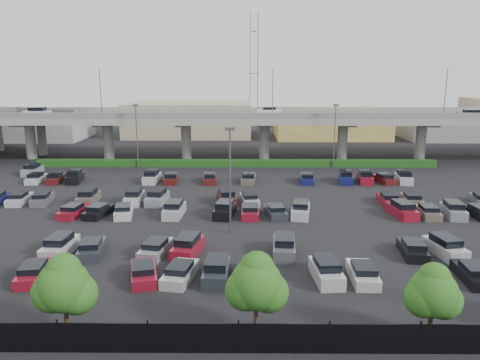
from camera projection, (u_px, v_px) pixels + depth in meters
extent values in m
plane|color=black|center=(232.00, 209.00, 53.32)|extent=(280.00, 280.00, 0.00)
cube|color=gray|center=(236.00, 119.00, 82.87)|extent=(150.00, 13.00, 1.10)
cube|color=slate|center=(236.00, 116.00, 76.54)|extent=(150.00, 0.50, 1.00)
cube|color=slate|center=(237.00, 110.00, 88.72)|extent=(150.00, 0.50, 1.00)
cylinder|color=gray|center=(31.00, 140.00, 84.00)|extent=(1.80, 1.80, 6.70)
cube|color=slate|center=(29.00, 123.00, 83.29)|extent=(2.60, 9.75, 0.50)
cylinder|color=gray|center=(108.00, 140.00, 83.90)|extent=(1.80, 1.80, 6.70)
cube|color=slate|center=(107.00, 123.00, 83.19)|extent=(2.60, 9.75, 0.50)
cylinder|color=gray|center=(186.00, 140.00, 83.80)|extent=(1.80, 1.80, 6.70)
cube|color=slate|center=(186.00, 123.00, 83.10)|extent=(2.60, 9.75, 0.50)
cylinder|color=gray|center=(264.00, 140.00, 83.71)|extent=(1.80, 1.80, 6.70)
cube|color=slate|center=(264.00, 123.00, 83.00)|extent=(2.60, 9.75, 0.50)
cylinder|color=gray|center=(342.00, 140.00, 83.61)|extent=(1.80, 1.80, 6.70)
cube|color=slate|center=(343.00, 123.00, 82.90)|extent=(2.60, 9.75, 0.50)
cylinder|color=gray|center=(421.00, 141.00, 83.52)|extent=(1.80, 1.80, 6.70)
cube|color=slate|center=(422.00, 123.00, 82.81)|extent=(2.60, 9.75, 0.50)
cube|color=silver|center=(38.00, 114.00, 79.93)|extent=(4.40, 1.82, 1.05)
cube|color=black|center=(37.00, 109.00, 79.75)|extent=(2.60, 1.60, 0.65)
cube|color=#BDBDC0|center=(269.00, 112.00, 85.53)|extent=(4.40, 1.82, 0.82)
cube|color=black|center=(269.00, 108.00, 85.39)|extent=(2.30, 1.60, 0.50)
cube|color=#511615|center=(471.00, 115.00, 79.45)|extent=(4.40, 1.82, 0.82)
cube|color=black|center=(471.00, 111.00, 79.31)|extent=(2.30, 1.60, 0.50)
cylinder|color=#4D4E53|center=(101.00, 94.00, 76.05)|extent=(0.14, 0.14, 8.00)
cylinder|color=#4D4E53|center=(273.00, 94.00, 75.86)|extent=(0.14, 0.14, 8.00)
cylinder|color=#4D4E53|center=(445.00, 94.00, 75.67)|extent=(0.14, 0.14, 8.00)
cylinder|color=gray|center=(42.00, 137.00, 87.71)|extent=(1.60, 1.60, 6.70)
cube|color=#103710|center=(236.00, 163.00, 77.55)|extent=(66.00, 1.60, 1.10)
cube|color=black|center=(220.00, 338.00, 25.83)|extent=(70.00, 0.06, 1.80)
cylinder|color=black|center=(58.00, 336.00, 25.87)|extent=(0.10, 0.10, 2.00)
cylinder|color=black|center=(148.00, 337.00, 25.84)|extent=(0.10, 0.10, 2.00)
cylinder|color=black|center=(239.00, 337.00, 25.80)|extent=(0.10, 0.10, 2.00)
cylinder|color=black|center=(329.00, 337.00, 25.77)|extent=(0.10, 0.10, 2.00)
cylinder|color=black|center=(420.00, 338.00, 25.73)|extent=(0.10, 0.10, 2.00)
cylinder|color=#332316|center=(67.00, 324.00, 27.17)|extent=(0.26, 0.26, 1.96)
sphere|color=#215416|center=(63.00, 286.00, 26.63)|extent=(3.04, 3.04, 3.04)
sphere|color=#215416|center=(77.00, 294.00, 26.84)|extent=(2.39, 2.39, 2.39)
sphere|color=#215416|center=(53.00, 292.00, 26.63)|extent=(2.39, 2.39, 2.39)
sphere|color=#215416|center=(64.00, 271.00, 26.55)|extent=(2.06, 2.06, 2.06)
cylinder|color=#332316|center=(256.00, 322.00, 27.37)|extent=(0.26, 0.26, 1.97)
sphere|color=#215416|center=(256.00, 284.00, 26.83)|extent=(3.07, 3.07, 3.07)
sphere|color=#215416|center=(268.00, 292.00, 27.04)|extent=(2.41, 2.41, 2.41)
sphere|color=#215416|center=(246.00, 290.00, 26.83)|extent=(2.41, 2.41, 2.41)
sphere|color=#215416|center=(257.00, 269.00, 26.75)|extent=(2.08, 2.08, 2.08)
cylinder|color=#332316|center=(430.00, 328.00, 26.90)|extent=(0.26, 0.26, 1.80)
sphere|color=#215416|center=(433.00, 293.00, 26.41)|extent=(2.79, 2.79, 2.79)
sphere|color=#215416|center=(443.00, 300.00, 26.62)|extent=(2.19, 2.19, 2.19)
sphere|color=#215416|center=(423.00, 298.00, 26.40)|extent=(2.19, 2.19, 2.19)
sphere|color=#215416|center=(434.00, 279.00, 26.35)|extent=(1.89, 1.89, 1.89)
cube|color=maroon|center=(35.00, 274.00, 35.30)|extent=(2.34, 4.59, 0.82)
cube|color=black|center=(33.00, 267.00, 34.96)|extent=(1.87, 2.48, 0.50)
cube|color=maroon|center=(144.00, 274.00, 35.24)|extent=(2.80, 4.70, 0.82)
cube|color=black|center=(143.00, 267.00, 34.91)|extent=(2.09, 2.61, 0.50)
cube|color=#BDBDC0|center=(180.00, 274.00, 35.22)|extent=(2.56, 4.65, 0.82)
cube|color=black|center=(180.00, 267.00, 34.89)|extent=(1.98, 2.54, 0.50)
cube|color=#292E36|center=(217.00, 273.00, 35.18)|extent=(2.01, 4.47, 1.05)
cube|color=black|center=(216.00, 263.00, 34.99)|extent=(1.71, 2.67, 0.65)
cube|color=black|center=(253.00, 274.00, 35.18)|extent=(1.84, 4.41, 0.82)
cube|color=black|center=(253.00, 268.00, 34.85)|extent=(1.61, 2.31, 0.50)
cube|color=silver|center=(326.00, 273.00, 35.12)|extent=(2.15, 4.53, 1.05)
cube|color=black|center=(327.00, 263.00, 34.94)|extent=(1.79, 2.71, 0.65)
cube|color=silver|center=(363.00, 275.00, 35.13)|extent=(1.98, 4.46, 0.82)
cube|color=black|center=(364.00, 268.00, 34.79)|extent=(1.69, 2.36, 0.50)
cube|color=black|center=(473.00, 275.00, 35.07)|extent=(2.04, 4.49, 0.82)
cube|color=black|center=(475.00, 268.00, 34.74)|extent=(1.71, 2.38, 0.50)
cube|color=silver|center=(60.00, 248.00, 40.14)|extent=(2.09, 4.50, 1.05)
cube|color=black|center=(59.00, 239.00, 39.96)|extent=(1.76, 2.69, 0.65)
cube|color=#292E36|center=(92.00, 249.00, 40.15)|extent=(2.35, 4.59, 0.82)
cube|color=black|center=(91.00, 243.00, 39.82)|extent=(1.87, 2.48, 0.50)
cube|color=gray|center=(156.00, 250.00, 40.11)|extent=(2.62, 4.66, 0.82)
cube|color=black|center=(155.00, 243.00, 39.78)|extent=(2.01, 2.56, 0.50)
cube|color=maroon|center=(188.00, 248.00, 40.07)|extent=(2.65, 4.67, 1.05)
cube|color=black|center=(188.00, 239.00, 39.88)|extent=(2.08, 2.87, 0.65)
cube|color=#54565C|center=(284.00, 249.00, 40.01)|extent=(2.14, 4.52, 1.05)
cube|color=black|center=(284.00, 240.00, 39.83)|extent=(1.79, 2.71, 0.65)
cube|color=black|center=(412.00, 250.00, 39.96)|extent=(2.26, 4.56, 0.82)
cube|color=black|center=(414.00, 244.00, 39.63)|extent=(1.83, 2.45, 0.50)
cube|color=#BDBDC0|center=(445.00, 249.00, 39.92)|extent=(2.60, 4.66, 1.05)
cube|color=black|center=(446.00, 240.00, 39.73)|extent=(2.05, 2.85, 0.65)
cube|color=maroon|center=(74.00, 212.00, 50.91)|extent=(2.50, 4.63, 0.82)
cube|color=black|center=(72.00, 207.00, 50.57)|extent=(1.95, 2.53, 0.50)
cube|color=black|center=(99.00, 212.00, 50.89)|extent=(2.65, 4.67, 0.82)
cube|color=black|center=(98.00, 207.00, 50.55)|extent=(2.02, 2.57, 0.50)
cube|color=silver|center=(124.00, 212.00, 50.87)|extent=(2.56, 4.65, 0.82)
cube|color=black|center=(123.00, 207.00, 50.54)|extent=(1.98, 2.54, 0.50)
cube|color=#BDBDC0|center=(174.00, 211.00, 50.81)|extent=(2.11, 4.51, 1.05)
cube|color=black|center=(174.00, 204.00, 50.62)|extent=(1.77, 2.70, 0.65)
cube|color=black|center=(225.00, 211.00, 50.77)|extent=(2.55, 4.65, 1.05)
cube|color=black|center=(225.00, 204.00, 50.58)|extent=(2.03, 2.84, 0.65)
cube|color=maroon|center=(250.00, 212.00, 50.77)|extent=(1.86, 4.41, 0.82)
cube|color=black|center=(250.00, 207.00, 50.44)|extent=(1.62, 2.31, 0.50)
cube|color=#292E36|center=(275.00, 212.00, 50.76)|extent=(2.46, 4.62, 0.82)
cube|color=black|center=(276.00, 207.00, 50.42)|extent=(1.93, 2.51, 0.50)
cube|color=silver|center=(301.00, 211.00, 50.71)|extent=(2.55, 4.65, 1.05)
cube|color=black|center=(301.00, 204.00, 50.53)|extent=(2.03, 2.84, 0.65)
cube|color=maroon|center=(402.00, 212.00, 50.64)|extent=(2.45, 4.62, 1.05)
cube|color=black|center=(403.00, 204.00, 50.45)|extent=(1.97, 2.81, 0.65)
cube|color=#655A4F|center=(427.00, 213.00, 50.64)|extent=(2.09, 4.51, 0.82)
cube|color=black|center=(429.00, 208.00, 50.31)|extent=(1.74, 2.40, 0.50)
cube|color=gray|center=(453.00, 212.00, 50.60)|extent=(2.32, 4.58, 1.05)
cube|color=black|center=(454.00, 204.00, 50.41)|extent=(1.89, 2.77, 0.65)
cube|color=black|center=(478.00, 213.00, 50.60)|extent=(2.21, 4.55, 0.82)
cube|color=black|center=(480.00, 208.00, 50.27)|extent=(1.80, 2.44, 0.50)
cube|color=#BDBDC0|center=(20.00, 200.00, 55.83)|extent=(2.11, 4.51, 0.82)
cube|color=black|center=(18.00, 195.00, 55.50)|extent=(1.75, 2.40, 0.50)
cube|color=#54565C|center=(43.00, 200.00, 55.82)|extent=(2.41, 4.61, 0.82)
cube|color=black|center=(41.00, 195.00, 55.48)|extent=(1.91, 2.50, 0.50)
cube|color=#655A4F|center=(88.00, 199.00, 55.75)|extent=(1.89, 4.43, 1.05)
cube|color=black|center=(88.00, 192.00, 55.57)|extent=(1.65, 2.63, 0.65)
cube|color=#BDBDC0|center=(134.00, 199.00, 55.71)|extent=(1.99, 4.47, 1.05)
cube|color=black|center=(134.00, 192.00, 55.53)|extent=(1.70, 2.66, 0.65)
cube|color=gray|center=(157.00, 199.00, 55.70)|extent=(2.37, 4.60, 1.05)
cube|color=black|center=(157.00, 192.00, 55.51)|extent=(1.92, 2.79, 0.65)
cube|color=#511615|center=(226.00, 199.00, 55.64)|extent=(2.67, 4.68, 1.05)
cube|color=black|center=(226.00, 192.00, 55.45)|extent=(2.09, 2.87, 0.65)
cube|color=#BDBDC0|center=(249.00, 200.00, 55.65)|extent=(2.45, 4.62, 0.82)
cube|color=black|center=(250.00, 195.00, 55.31)|extent=(1.93, 2.51, 0.50)
cube|color=maroon|center=(388.00, 200.00, 55.53)|extent=(1.96, 4.46, 0.82)
cube|color=black|center=(389.00, 196.00, 55.20)|extent=(1.67, 2.35, 0.50)
cube|color=#655A4F|center=(411.00, 200.00, 55.51)|extent=(2.20, 4.54, 0.82)
cube|color=black|center=(412.00, 196.00, 55.18)|extent=(1.80, 2.43, 0.50)
cube|color=silver|center=(36.00, 179.00, 66.57)|extent=(2.10, 4.51, 0.82)
cube|color=black|center=(35.00, 175.00, 66.24)|extent=(1.75, 2.40, 0.50)
cube|color=#511615|center=(56.00, 179.00, 66.55)|extent=(2.26, 4.56, 0.82)
cube|color=black|center=(55.00, 175.00, 66.22)|extent=(1.83, 2.45, 0.50)
cube|color=black|center=(75.00, 178.00, 66.51)|extent=(2.37, 4.60, 1.05)
cube|color=black|center=(74.00, 173.00, 66.32)|extent=(1.92, 2.78, 0.65)
cube|color=silver|center=(152.00, 178.00, 66.43)|extent=(2.01, 4.48, 1.05)
cube|color=black|center=(152.00, 173.00, 66.25)|extent=(1.72, 2.67, 0.65)
cube|color=#511615|center=(171.00, 179.00, 66.44)|extent=(2.14, 4.52, 0.82)
cube|color=black|center=(171.00, 175.00, 66.10)|extent=(1.77, 2.41, 0.50)
cube|color=#511615|center=(210.00, 179.00, 66.40)|extent=(2.11, 4.51, 0.82)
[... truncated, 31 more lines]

